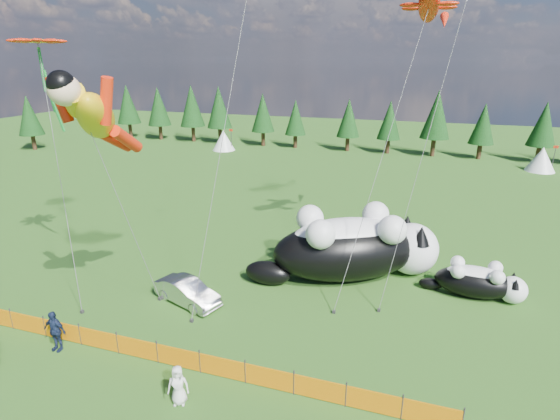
% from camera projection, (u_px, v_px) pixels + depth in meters
% --- Properties ---
extents(ground, '(160.00, 160.00, 0.00)m').
position_uv_depth(ground, '(212.00, 328.00, 20.97)').
color(ground, '#163B0A').
rests_on(ground, ground).
extents(safety_fence, '(22.06, 0.06, 1.10)m').
position_uv_depth(safety_fence, '(178.00, 357.00, 18.11)').
color(safety_fence, '#262626').
rests_on(safety_fence, ground).
extents(tree_line, '(90.00, 4.00, 8.00)m').
position_uv_depth(tree_line, '(357.00, 123.00, 60.11)').
color(tree_line, black).
rests_on(tree_line, ground).
extents(festival_tents, '(50.00, 3.20, 2.80)m').
position_uv_depth(festival_tents, '(440.00, 153.00, 53.24)').
color(festival_tents, white).
rests_on(festival_tents, ground).
extents(cat_large, '(10.75, 7.59, 4.18)m').
position_uv_depth(cat_large, '(355.00, 246.00, 25.29)').
color(cat_large, black).
rests_on(cat_large, ground).
extents(cat_small, '(5.45, 2.06, 1.97)m').
position_uv_depth(cat_small, '(479.00, 281.00, 23.45)').
color(cat_small, black).
rests_on(cat_small, ground).
extents(car, '(4.14, 2.56, 1.29)m').
position_uv_depth(car, '(187.00, 292.00, 22.95)').
color(car, silver).
rests_on(car, ground).
extents(spectator_c, '(1.13, 0.58, 1.92)m').
position_uv_depth(spectator_c, '(55.00, 331.00, 19.11)').
color(spectator_c, '#15203C').
rests_on(spectator_c, ground).
extents(spectator_e, '(0.92, 0.76, 1.62)m').
position_uv_depth(spectator_e, '(178.00, 385.00, 16.12)').
color(spectator_e, silver).
rests_on(spectator_e, ground).
extents(superhero_kite, '(6.29, 6.41, 12.22)m').
position_uv_depth(superhero_kite, '(96.00, 117.00, 18.33)').
color(superhero_kite, '#DDAD0B').
rests_on(superhero_kite, ground).
extents(gecko_kite, '(4.66, 11.47, 17.38)m').
position_uv_depth(gecko_kite, '(429.00, 4.00, 23.79)').
color(gecko_kite, red).
rests_on(gecko_kite, ground).
extents(flower_kite, '(5.28, 5.29, 13.85)m').
position_uv_depth(flower_kite, '(38.00, 45.00, 22.10)').
color(flower_kite, red).
rests_on(flower_kite, ground).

